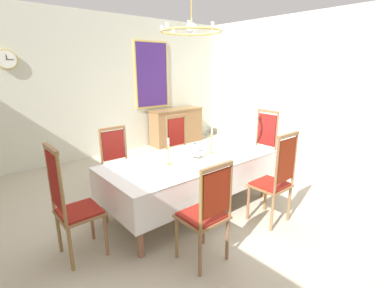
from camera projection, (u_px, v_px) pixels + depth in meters
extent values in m
cube|color=#BDB39B|center=(199.00, 214.00, 3.85)|extent=(7.02, 6.76, 0.04)
cube|color=beige|center=(93.00, 87.00, 5.94)|extent=(7.02, 0.08, 3.04)
cube|color=beige|center=(329.00, 88.00, 5.67)|extent=(0.08, 6.76, 3.04)
cylinder|color=#915D47|center=(140.00, 226.00, 2.87)|extent=(0.07, 0.07, 0.71)
cylinder|color=olive|center=(265.00, 175.00, 4.23)|extent=(0.07, 0.07, 0.71)
cylinder|color=olive|center=(104.00, 197.00, 3.52)|extent=(0.07, 0.07, 0.71)
cylinder|color=olive|center=(222.00, 161.00, 4.88)|extent=(0.07, 0.07, 0.71)
cube|color=#8E6240|center=(191.00, 164.00, 3.79)|extent=(2.25, 0.97, 0.08)
cube|color=olive|center=(191.00, 160.00, 3.78)|extent=(2.37, 1.09, 0.03)
cube|color=white|center=(191.00, 159.00, 3.77)|extent=(2.39, 1.11, 0.00)
cube|color=white|center=(220.00, 185.00, 3.43)|extent=(2.39, 0.00, 0.41)
cube|color=white|center=(168.00, 163.00, 4.23)|extent=(2.39, 0.00, 0.41)
cube|color=white|center=(110.00, 198.00, 3.08)|extent=(0.00, 1.11, 0.41)
cube|color=white|center=(246.00, 156.00, 4.57)|extent=(0.00, 1.11, 0.41)
cylinder|color=olive|center=(177.00, 237.00, 2.89)|extent=(0.04, 0.04, 0.47)
cylinder|color=#91603F|center=(203.00, 224.00, 3.13)|extent=(0.04, 0.04, 0.47)
cylinder|color=#876041|center=(200.00, 255.00, 2.63)|extent=(0.04, 0.04, 0.47)
cylinder|color=brown|center=(227.00, 239.00, 2.86)|extent=(0.04, 0.04, 0.47)
cube|color=olive|center=(202.00, 217.00, 2.81)|extent=(0.44, 0.42, 0.03)
cube|color=maroon|center=(202.00, 215.00, 2.80)|extent=(0.40, 0.38, 0.02)
cylinder|color=olive|center=(201.00, 202.00, 2.47)|extent=(0.03, 0.03, 0.58)
cylinder|color=brown|center=(230.00, 190.00, 2.71)|extent=(0.03, 0.03, 0.58)
cube|color=maroon|center=(216.00, 193.00, 2.58)|extent=(0.34, 0.02, 0.44)
cube|color=olive|center=(217.00, 167.00, 2.51)|extent=(0.40, 0.04, 0.04)
cylinder|color=#8C5C45|center=(139.00, 185.00, 4.16)|extent=(0.04, 0.04, 0.47)
cylinder|color=#955D42|center=(116.00, 193.00, 3.92)|extent=(0.04, 0.04, 0.47)
cylinder|color=#935A3F|center=(128.00, 178.00, 4.42)|extent=(0.04, 0.04, 0.47)
cylinder|color=olive|center=(105.00, 185.00, 4.18)|extent=(0.04, 0.04, 0.47)
cube|color=olive|center=(121.00, 169.00, 4.10)|extent=(0.44, 0.42, 0.03)
cube|color=maroon|center=(121.00, 168.00, 4.10)|extent=(0.40, 0.38, 0.02)
cylinder|color=olive|center=(125.00, 145.00, 4.28)|extent=(0.03, 0.03, 0.58)
cylinder|color=#956238|center=(101.00, 150.00, 4.04)|extent=(0.03, 0.03, 0.58)
cube|color=maroon|center=(113.00, 145.00, 4.15)|extent=(0.34, 0.02, 0.44)
cube|color=olive|center=(112.00, 128.00, 4.08)|extent=(0.40, 0.04, 0.04)
cylinder|color=#925D3E|center=(248.00, 203.00, 3.63)|extent=(0.04, 0.04, 0.47)
cylinder|color=olive|center=(266.00, 194.00, 3.86)|extent=(0.04, 0.04, 0.47)
cylinder|color=#936D46|center=(272.00, 213.00, 3.36)|extent=(0.04, 0.04, 0.47)
cylinder|color=olive|center=(289.00, 204.00, 3.60)|extent=(0.04, 0.04, 0.47)
cube|color=olive|center=(270.00, 186.00, 3.55)|extent=(0.44, 0.42, 0.03)
cube|color=maroon|center=(270.00, 184.00, 3.54)|extent=(0.40, 0.38, 0.02)
cylinder|color=brown|center=(277.00, 167.00, 3.19)|extent=(0.03, 0.03, 0.68)
cylinder|color=#976B44|center=(295.00, 160.00, 3.44)|extent=(0.03, 0.03, 0.68)
cube|color=maroon|center=(286.00, 160.00, 3.30)|extent=(0.34, 0.02, 0.52)
cube|color=olive|center=(289.00, 135.00, 3.22)|extent=(0.40, 0.04, 0.04)
cylinder|color=olive|center=(198.00, 167.00, 4.90)|extent=(0.04, 0.04, 0.47)
cylinder|color=#855E45|center=(181.00, 173.00, 4.66)|extent=(0.04, 0.04, 0.47)
cylinder|color=#916B46|center=(185.00, 162.00, 5.16)|extent=(0.04, 0.04, 0.47)
cylinder|color=#905F35|center=(168.00, 167.00, 4.92)|extent=(0.04, 0.04, 0.47)
cube|color=olive|center=(183.00, 154.00, 4.84)|extent=(0.44, 0.42, 0.03)
cube|color=maroon|center=(183.00, 152.00, 4.83)|extent=(0.40, 0.38, 0.02)
cylinder|color=olive|center=(185.00, 132.00, 5.01)|extent=(0.03, 0.03, 0.63)
cylinder|color=olive|center=(167.00, 135.00, 4.77)|extent=(0.03, 0.03, 0.63)
cube|color=maroon|center=(176.00, 132.00, 4.88)|extent=(0.34, 0.02, 0.48)
cube|color=olive|center=(176.00, 116.00, 4.81)|extent=(0.40, 0.04, 0.04)
cylinder|color=#945C38|center=(92.00, 221.00, 3.20)|extent=(0.04, 0.04, 0.47)
cylinder|color=#966443|center=(106.00, 235.00, 2.93)|extent=(0.04, 0.04, 0.47)
cylinder|color=olive|center=(59.00, 232.00, 2.98)|extent=(0.04, 0.04, 0.47)
cylinder|color=olive|center=(71.00, 249.00, 2.70)|extent=(0.04, 0.04, 0.47)
cube|color=olive|center=(80.00, 213.00, 2.89)|extent=(0.42, 0.44, 0.03)
cube|color=maroon|center=(79.00, 211.00, 2.88)|extent=(0.38, 0.40, 0.02)
cylinder|color=#966439|center=(50.00, 179.00, 2.81)|extent=(0.03, 0.03, 0.72)
cylinder|color=olive|center=(62.00, 191.00, 2.52)|extent=(0.03, 0.03, 0.72)
cube|color=maroon|center=(55.00, 181.00, 2.66)|extent=(0.02, 0.34, 0.54)
cube|color=olive|center=(50.00, 149.00, 2.57)|extent=(0.04, 0.40, 0.04)
cylinder|color=#975E46|center=(261.00, 174.00, 4.61)|extent=(0.04, 0.04, 0.47)
cylinder|color=#8E5D42|center=(243.00, 168.00, 4.89)|extent=(0.04, 0.04, 0.47)
cylinder|color=olive|center=(273.00, 169.00, 4.84)|extent=(0.04, 0.04, 0.47)
cylinder|color=olive|center=(255.00, 163.00, 5.12)|extent=(0.04, 0.04, 0.47)
cube|color=olive|center=(259.00, 155.00, 4.80)|extent=(0.42, 0.44, 0.03)
cube|color=maroon|center=(259.00, 153.00, 4.79)|extent=(0.38, 0.40, 0.02)
cylinder|color=#905F3D|center=(277.00, 134.00, 4.68)|extent=(0.03, 0.03, 0.72)
cylinder|color=olive|center=(258.00, 130.00, 4.96)|extent=(0.03, 0.03, 0.72)
cube|color=maroon|center=(267.00, 130.00, 4.81)|extent=(0.02, 0.34, 0.54)
cube|color=olive|center=(268.00, 111.00, 4.72)|extent=(0.04, 0.40, 0.04)
cylinder|color=white|center=(195.00, 157.00, 3.81)|extent=(0.14, 0.14, 0.02)
ellipsoid|color=white|center=(195.00, 152.00, 3.79)|extent=(0.26, 0.26, 0.12)
ellipsoid|color=white|center=(195.00, 147.00, 3.77)|extent=(0.24, 0.24, 0.09)
sphere|color=#314F8C|center=(195.00, 143.00, 3.76)|extent=(0.03, 0.03, 0.03)
cylinder|color=gold|center=(169.00, 164.00, 3.53)|extent=(0.07, 0.07, 0.02)
cylinder|color=gold|center=(169.00, 155.00, 3.50)|extent=(0.02, 0.02, 0.21)
cone|color=gold|center=(169.00, 147.00, 3.47)|extent=(0.04, 0.04, 0.02)
cylinder|color=silver|center=(168.00, 142.00, 3.46)|extent=(0.02, 0.02, 0.10)
cylinder|color=gold|center=(211.00, 152.00, 4.01)|extent=(0.07, 0.07, 0.02)
cylinder|color=gold|center=(212.00, 144.00, 3.97)|extent=(0.02, 0.02, 0.24)
cone|color=gold|center=(212.00, 135.00, 3.94)|extent=(0.04, 0.04, 0.02)
cylinder|color=silver|center=(212.00, 131.00, 3.92)|extent=(0.02, 0.02, 0.10)
cylinder|color=white|center=(181.00, 149.00, 4.14)|extent=(0.18, 0.18, 0.04)
cylinder|color=silver|center=(181.00, 149.00, 4.14)|extent=(0.15, 0.15, 0.03)
torus|color=#314F8C|center=(181.00, 148.00, 4.13)|extent=(0.17, 0.17, 0.01)
cylinder|color=white|center=(220.00, 140.00, 4.68)|extent=(0.15, 0.15, 0.03)
cylinder|color=white|center=(220.00, 139.00, 4.68)|extent=(0.12, 0.12, 0.02)
torus|color=#314F8C|center=(220.00, 139.00, 4.68)|extent=(0.14, 0.14, 0.01)
cylinder|color=white|center=(169.00, 153.00, 3.97)|extent=(0.16, 0.16, 0.03)
cylinder|color=white|center=(169.00, 152.00, 3.97)|extent=(0.13, 0.13, 0.02)
torus|color=#314F8C|center=(169.00, 152.00, 3.97)|extent=(0.15, 0.15, 0.01)
cube|color=gold|center=(189.00, 149.00, 4.19)|extent=(0.02, 0.14, 0.00)
ellipsoid|color=gold|center=(186.00, 148.00, 4.25)|extent=(0.03, 0.05, 0.01)
cube|color=gold|center=(226.00, 140.00, 4.73)|extent=(0.05, 0.14, 0.00)
ellipsoid|color=gold|center=(222.00, 139.00, 4.78)|extent=(0.03, 0.05, 0.01)
cube|color=olive|center=(177.00, 127.00, 7.25)|extent=(1.40, 0.44, 0.88)
cube|color=olive|center=(176.00, 109.00, 7.13)|extent=(1.44, 0.48, 0.02)
cube|color=olive|center=(182.00, 124.00, 7.63)|extent=(0.59, 0.01, 0.70)
cube|color=olive|center=(160.00, 127.00, 7.19)|extent=(0.59, 0.01, 0.70)
cylinder|color=#D1B251|center=(6.00, 59.00, 4.81)|extent=(0.34, 0.05, 0.34)
cylinder|color=white|center=(7.00, 59.00, 4.79)|extent=(0.30, 0.01, 0.30)
cube|color=black|center=(6.00, 57.00, 4.78)|extent=(0.01, 0.00, 0.08)
cube|color=black|center=(10.00, 59.00, 4.82)|extent=(0.12, 0.00, 0.01)
cube|color=#D1B251|center=(152.00, 75.00, 6.75)|extent=(0.93, 0.04, 1.57)
cube|color=#402471|center=(152.00, 75.00, 6.74)|extent=(0.85, 0.01, 1.49)
cylinder|color=gold|center=(191.00, 0.00, 3.25)|extent=(0.02, 0.02, 0.60)
sphere|color=white|center=(191.00, 28.00, 3.33)|extent=(0.12, 0.12, 0.12)
torus|color=gold|center=(191.00, 32.00, 3.34)|extent=(0.74, 0.74, 0.02)
cylinder|color=silver|center=(213.00, 30.00, 3.56)|extent=(0.04, 0.04, 0.06)
cylinder|color=silver|center=(194.00, 32.00, 3.68)|extent=(0.04, 0.04, 0.06)
cylinder|color=silver|center=(173.00, 31.00, 3.59)|extent=(0.04, 0.04, 0.06)
cylinder|color=silver|center=(162.00, 28.00, 3.36)|extent=(0.04, 0.04, 0.06)
cylinder|color=silver|center=(167.00, 25.00, 3.11)|extent=(0.04, 0.04, 0.06)
cylinder|color=silver|center=(189.00, 24.00, 2.99)|extent=(0.04, 0.04, 0.06)
cylinder|color=silver|center=(213.00, 25.00, 3.07)|extent=(0.04, 0.04, 0.06)
cylinder|color=silver|center=(222.00, 28.00, 3.30)|extent=(0.04, 0.04, 0.06)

